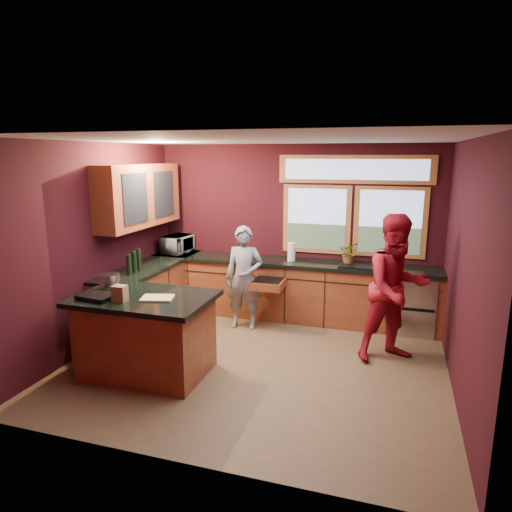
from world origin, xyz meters
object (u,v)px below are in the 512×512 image
at_px(island, 146,334).
at_px(stock_pot, 110,281).
at_px(person_grey, 244,278).
at_px(cutting_board, 157,298).
at_px(person_red, 396,289).

height_order(island, stock_pot, stock_pot).
height_order(person_grey, cutting_board, person_grey).
relative_size(person_grey, person_red, 0.83).
height_order(person_grey, person_red, person_red).
distance_m(person_red, cutting_board, 2.88).
xyz_separation_m(person_red, stock_pot, (-3.32, -1.10, 0.11)).
bearing_deg(stock_pot, island, -15.26).
relative_size(cutting_board, stock_pot, 1.46).
height_order(person_red, stock_pot, person_red).
xyz_separation_m(cutting_board, stock_pot, (-0.75, 0.20, 0.08)).
bearing_deg(cutting_board, person_grey, 76.25).
bearing_deg(person_red, person_grey, 135.39).
relative_size(island, person_red, 0.84).
xyz_separation_m(person_grey, person_red, (2.14, -0.46, 0.16)).
height_order(person_grey, stock_pot, person_grey).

